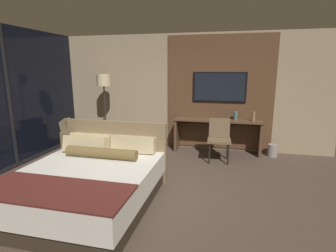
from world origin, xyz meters
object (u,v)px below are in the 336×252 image
object	(u,v)px
bed	(89,182)
desk_chair	(219,136)
floor_lamp	(104,86)
waste_bin	(272,150)
desk	(217,130)
vase_short	(236,116)
vase_tall	(253,117)
book	(221,119)
armchair_by_window	(79,141)
tv	(219,87)

from	to	relation	value
bed	desk_chair	distance (m)	2.98
floor_lamp	waste_bin	xyz separation A→B (m)	(4.01, 0.25, -1.41)
bed	desk	size ratio (longest dim) A/B	1.08
waste_bin	vase_short	bearing A→B (deg)	174.15
vase_tall	book	size ratio (longest dim) A/B	0.90
desk_chair	waste_bin	bearing A→B (deg)	20.98
floor_lamp	vase_short	xyz separation A→B (m)	(3.15, 0.33, -0.65)
armchair_by_window	waste_bin	distance (m)	4.53
vase_short	tv	bearing A→B (deg)	161.20
desk	waste_bin	world-z (taller)	desk
bed	desk	distance (m)	3.43
bed	waste_bin	xyz separation A→B (m)	(2.98, 2.90, -0.19)
armchair_by_window	floor_lamp	bearing A→B (deg)	-63.46
bed	waste_bin	world-z (taller)	bed
desk_chair	desk	bearing A→B (deg)	93.61
bed	desk_chair	bearing A→B (deg)	52.98
floor_lamp	armchair_by_window	bearing A→B (deg)	-131.43
bed	floor_lamp	distance (m)	3.10
floor_lamp	vase_tall	bearing A→B (deg)	3.94
book	floor_lamp	bearing A→B (deg)	-174.55
book	waste_bin	distance (m)	1.36
desk	desk_chair	distance (m)	0.59
desk	vase_short	world-z (taller)	vase_short
desk	floor_lamp	bearing A→B (deg)	-173.80
armchair_by_window	vase_tall	bearing A→B (deg)	-101.30
book	desk	bearing A→B (deg)	160.60
desk_chair	floor_lamp	distance (m)	3.00
bed	desk_chair	xyz separation A→B (m)	(1.79, 2.37, 0.22)
tv	armchair_by_window	world-z (taller)	tv
desk_chair	floor_lamp	world-z (taller)	floor_lamp
desk_chair	vase_tall	xyz separation A→B (m)	(0.73, 0.53, 0.35)
armchair_by_window	book	bearing A→B (deg)	-98.60
floor_lamp	waste_bin	world-z (taller)	floor_lamp
tv	vase_short	bearing A→B (deg)	-18.80
waste_bin	vase_tall	bearing A→B (deg)	-179.69
bed	book	xyz separation A→B (m)	(1.80, 2.93, 0.48)
book	waste_bin	world-z (taller)	book
floor_lamp	book	size ratio (longest dim) A/B	7.64
bed	vase_short	distance (m)	3.71
armchair_by_window	floor_lamp	world-z (taller)	floor_lamp
bed	waste_bin	bearing A→B (deg)	44.25
vase_short	book	xyz separation A→B (m)	(-0.33, -0.06, -0.08)
waste_bin	armchair_by_window	bearing A→B (deg)	-170.34
floor_lamp	vase_tall	distance (m)	3.61
desk	vase_tall	bearing A→B (deg)	-3.90
desk	vase_tall	world-z (taller)	vase_tall
tv	vase_tall	bearing A→B (deg)	-15.99
tv	vase_tall	xyz separation A→B (m)	(0.80, -0.23, -0.64)
desk	vase_tall	size ratio (longest dim) A/B	9.30
tv	vase_tall	distance (m)	1.05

